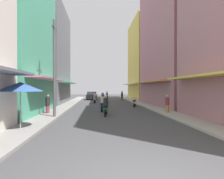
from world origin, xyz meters
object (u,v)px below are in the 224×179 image
motorbike_black (122,96)px  pedestrian_crossing (167,104)px  utility_pole (54,68)px  motorbike_white (135,102)px  parked_car (92,95)px  motorbike_green (106,106)px  vendor_umbrella (20,87)px  motorbike_orange (107,96)px  motorbike_red (103,100)px  pedestrian_far (48,104)px  motorbike_silver (95,98)px  motorbike_blue (103,104)px

motorbike_black → pedestrian_crossing: motorbike_black is taller
utility_pole → motorbike_white: bearing=47.8°
parked_car → motorbike_green: bearing=-85.7°
pedestrian_crossing → vendor_umbrella: vendor_umbrella is taller
motorbike_white → motorbike_green: bearing=-117.4°
motorbike_orange → motorbike_red: bearing=-95.2°
motorbike_red → vendor_umbrella: bearing=-108.9°
pedestrian_far → utility_pole: (0.92, -1.92, 2.69)m
motorbike_orange → utility_pole: 19.56m
motorbike_red → vendor_umbrella: 13.52m
pedestrian_far → utility_pole: utility_pole is taller
utility_pole → vendor_umbrella: bearing=-100.5°
vendor_umbrella → utility_pole: 4.40m
motorbike_white → pedestrian_far: bearing=-143.6°
motorbike_orange → motorbike_white: (2.55, -11.02, -0.20)m
motorbike_silver → vendor_umbrella: size_ratio=0.76×
motorbike_red → motorbike_green: size_ratio=1.00×
utility_pole → motorbike_black: bearing=69.9°
motorbike_silver → motorbike_white: bearing=-53.2°
motorbike_white → motorbike_blue: bearing=-131.6°
motorbike_orange → utility_pole: bearing=-103.5°
motorbike_green → vendor_umbrella: vendor_umbrella is taller
motorbike_blue → pedestrian_far: 4.76m
motorbike_white → motorbike_silver: bearing=126.8°
parked_car → pedestrian_far: (-2.94, -20.38, 0.06)m
motorbike_orange → utility_pole: size_ratio=0.26×
pedestrian_crossing → pedestrian_far: bearing=178.7°
pedestrian_far → utility_pole: bearing=-64.3°
motorbike_silver → motorbike_black: bearing=52.2°
motorbike_red → pedestrian_far: bearing=-124.1°
parked_car → utility_pole: (-2.02, -22.30, 2.75)m
motorbike_blue → motorbike_white: 5.44m
motorbike_white → parked_car: 15.35m
motorbike_orange → motorbike_white: size_ratio=1.03×
motorbike_red → motorbike_white: bearing=-12.6°
motorbike_orange → pedestrian_far: (-5.45, -16.91, 0.09)m
motorbike_green → utility_pole: utility_pole is taller
motorbike_white → parked_car: size_ratio=0.42×
motorbike_green → vendor_umbrella: (-4.38, -5.23, 1.45)m
utility_pole → motorbike_red: bearing=67.3°
motorbike_red → motorbike_green: same height
utility_pole → motorbike_blue: bearing=47.1°
parked_car → motorbike_silver: bearing=-85.8°
motorbike_black → pedestrian_far: bearing=-114.6°
motorbike_silver → vendor_umbrella: bearing=-100.8°
motorbike_blue → vendor_umbrella: bearing=-118.3°
motorbike_orange → motorbike_black: bearing=15.8°
motorbike_blue → vendor_umbrella: size_ratio=0.75×
motorbike_red → pedestrian_crossing: (5.01, -6.89, 0.06)m
motorbike_green → pedestrian_far: 4.61m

